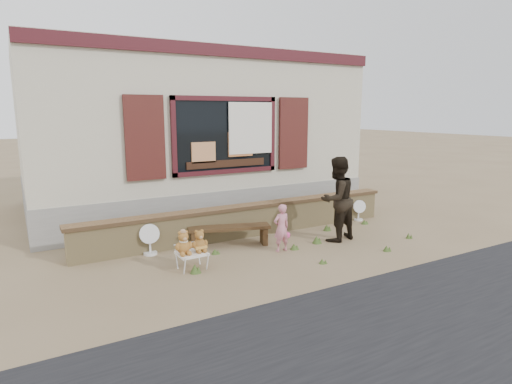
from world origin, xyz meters
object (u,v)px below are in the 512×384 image
teddy_bear_right (199,240)px  adult (337,199)px  bench (229,232)px  child (281,228)px  folding_chair (192,254)px  teddy_bear_left (183,242)px

teddy_bear_right → adult: bearing=0.6°
bench → child: bearing=-28.9°
folding_chair → teddy_bear_left: (-0.14, -0.00, 0.23)m
bench → teddy_bear_right: size_ratio=4.26×
teddy_bear_right → child: size_ratio=0.42×
folding_chair → adult: 3.18m
folding_chair → teddy_bear_right: teddy_bear_right is taller
adult → teddy_bear_left: bearing=-8.2°
teddy_bear_right → bench: bearing=39.0°
bench → child: child is taller
teddy_bear_right → adult: size_ratio=0.22×
folding_chair → adult: bearing=0.6°
child → teddy_bear_left: bearing=1.3°
teddy_bear_left → adult: (3.27, 0.09, 0.36)m
bench → teddy_bear_left: bearing=-129.9°
teddy_bear_left → child: bearing=0.4°
bench → folding_chair: bearing=-126.7°
child → adult: adult is taller
folding_chair → teddy_bear_right: 0.26m
bench → teddy_bear_left: teddy_bear_left is taller
teddy_bear_left → adult: size_ratio=0.23×
teddy_bear_left → teddy_bear_right: size_ratio=1.06×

